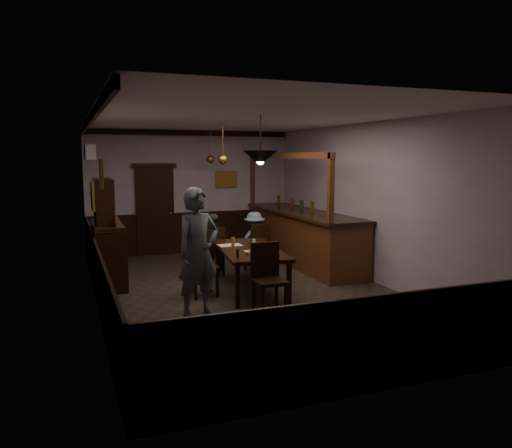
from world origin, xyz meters
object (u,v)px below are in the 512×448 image
dining_table (249,252)px  bar_counter (301,235)px  coffee_cup (275,251)px  chair_near (268,275)px  person_seated_left (212,243)px  sideboard (107,243)px  pendant_brass_far (210,159)px  pendant_brass_mid (223,160)px  chair_side (198,263)px  pendant_iron (260,158)px  chair_far_left (214,248)px  soda_can (254,246)px  person_standing (198,253)px  chair_far_right (258,246)px  person_seated_right (254,241)px

dining_table → bar_counter: 2.61m
dining_table → coffee_cup: bearing=-70.4°
chair_near → person_seated_left: (-0.06, 2.90, 0.02)m
sideboard → pendant_brass_far: pendant_brass_far is taller
chair_near → pendant_brass_mid: bearing=87.5°
chair_near → pendant_brass_far: bearing=86.3°
chair_side → pendant_iron: pendant_iron is taller
chair_side → pendant_brass_far: 3.86m
chair_far_left → pendant_iron: pendant_iron is taller
chair_far_left → pendant_iron: (0.17, -2.11, 1.80)m
pendant_brass_mid → person_seated_left: bearing=163.0°
chair_near → pendant_brass_far: 4.81m
sideboard → pendant_iron: 3.38m
chair_side → soda_can: (1.01, -0.02, 0.23)m
person_standing → chair_far_left: bearing=48.8°
chair_far_right → pendant_brass_mid: size_ratio=1.25×
chair_near → pendant_brass_mid: (0.18, 2.82, 1.72)m
dining_table → sideboard: (-2.32, 1.24, 0.10)m
chair_far_left → person_seated_left: (0.03, 0.28, 0.06)m
bar_counter → pendant_brass_far: bearing=141.0°
dining_table → bar_counter: (1.89, 1.80, -0.07)m
chair_near → bar_counter: bar_counter is taller
chair_far_right → chair_side: bearing=35.4°
person_standing → soda_can: 1.61m
soda_can → pendant_iron: size_ratio=0.16×
dining_table → chair_far_left: 1.35m
sideboard → soda_can: bearing=-29.8°
chair_far_right → person_seated_right: person_seated_right is taller
chair_far_right → person_seated_left: (-0.87, 0.40, 0.05)m
chair_far_right → person_seated_left: bearing=-28.3°
sideboard → person_seated_right: bearing=4.5°
chair_far_left → pendant_brass_mid: 1.79m
chair_far_left → chair_near: 2.62m
person_standing → chair_near: bearing=-31.2°
coffee_cup → pendant_brass_mid: size_ratio=0.10×
chair_far_left → chair_far_right: (0.91, -0.12, 0.01)m
chair_far_right → pendant_brass_mid: 1.89m
soda_can → sideboard: sideboard is taller
sideboard → bar_counter: (4.20, 0.56, -0.17)m
soda_can → bar_counter: 2.66m
bar_counter → chair_far_right: bearing=-154.2°
person_seated_right → dining_table: bearing=65.1°
person_seated_right → pendant_brass_mid: bearing=-5.2°
chair_far_right → bar_counter: size_ratio=0.23×
chair_near → sideboard: 3.33m
chair_far_left → person_standing: size_ratio=0.52×
chair_far_right → pendant_brass_far: 2.67m
sideboard → pendant_brass_mid: size_ratio=2.42×
chair_far_right → soda_can: size_ratio=8.42×
soda_can → pendant_brass_mid: 2.21m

